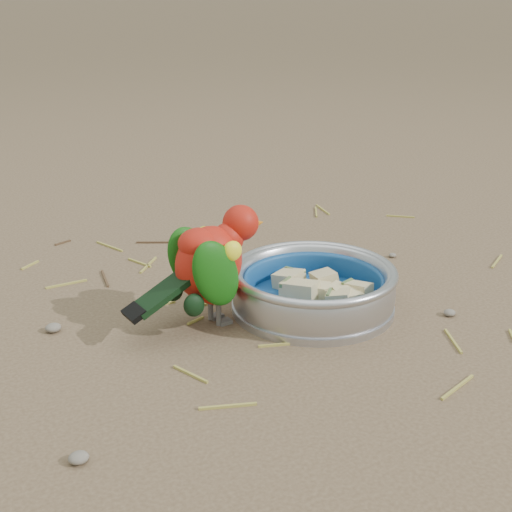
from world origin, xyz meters
TOP-DOWN VIEW (x-y plane):
  - ground at (0.00, 0.00)m, footprint 60.00×60.00m
  - food_bowl at (0.05, 0.01)m, footprint 0.22×0.22m
  - bowl_wall at (0.05, 0.01)m, footprint 0.22×0.22m
  - fruit_wedges at (0.05, 0.01)m, footprint 0.13×0.13m
  - lory_parrot at (-0.09, 0.04)m, footprint 0.19×0.10m
  - ground_debris at (0.04, 0.09)m, footprint 0.90×0.80m

SIDE VIEW (x-z plane):
  - ground at x=0.00m, z-range 0.00..0.00m
  - ground_debris at x=0.04m, z-range 0.00..0.01m
  - food_bowl at x=0.05m, z-range 0.00..0.02m
  - fruit_wedges at x=0.05m, z-range 0.02..0.05m
  - bowl_wall at x=0.05m, z-range 0.02..0.06m
  - lory_parrot at x=-0.09m, z-range 0.00..0.15m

